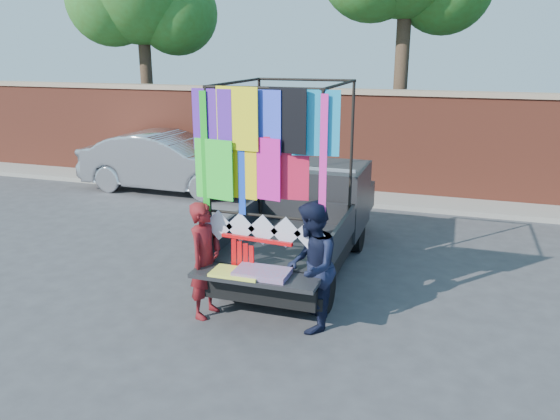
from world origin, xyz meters
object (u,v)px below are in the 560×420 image
(sedan, at_px, (169,162))
(woman, at_px, (205,260))
(man, at_px, (311,267))
(pickup_truck, at_px, (311,214))

(sedan, bearing_deg, woman, -146.12)
(sedan, bearing_deg, man, -136.99)
(pickup_truck, xyz_separation_m, man, (0.67, -2.48, 0.07))
(pickup_truck, height_order, man, pickup_truck)
(sedan, xyz_separation_m, woman, (3.93, -6.02, 0.06))
(pickup_truck, height_order, woman, pickup_truck)
(woman, bearing_deg, sedan, 40.63)
(woman, height_order, man, man)
(pickup_truck, relative_size, man, 2.87)
(sedan, bearing_deg, pickup_truck, -125.42)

